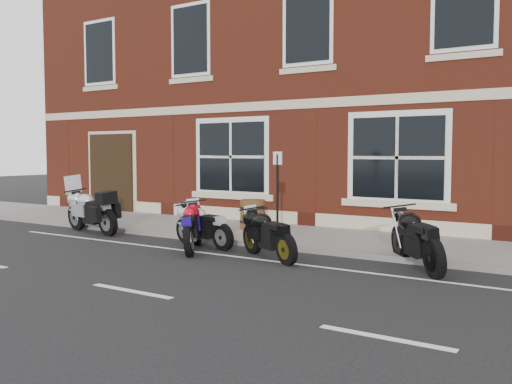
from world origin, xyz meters
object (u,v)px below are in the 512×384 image
(moto_touring_silver, at_px, (91,209))
(barrel_planter, at_px, (253,214))
(moto_sport_black, at_px, (269,233))
(moto_sport_red, at_px, (194,225))
(parking_sign, at_px, (277,190))
(moto_naked_black, at_px, (417,237))
(moto_sport_silver, at_px, (203,224))

(moto_touring_silver, xyz_separation_m, barrel_planter, (3.64, 2.16, -0.11))
(moto_sport_black, bearing_deg, moto_sport_red, 120.11)
(moto_sport_black, height_order, parking_sign, parking_sign)
(barrel_planter, height_order, parking_sign, parking_sign)
(moto_naked_black, bearing_deg, moto_sport_black, 154.32)
(moto_touring_silver, xyz_separation_m, moto_sport_red, (3.98, -0.63, -0.07))
(moto_touring_silver, distance_m, barrel_planter, 4.23)
(moto_sport_red, height_order, parking_sign, parking_sign)
(moto_sport_black, distance_m, moto_sport_silver, 2.03)
(moto_touring_silver, distance_m, moto_sport_black, 5.87)
(moto_sport_black, distance_m, barrel_planter, 3.52)
(moto_sport_silver, distance_m, barrel_planter, 2.32)
(moto_sport_red, height_order, barrel_planter, moto_sport_red)
(moto_sport_black, height_order, moto_naked_black, moto_naked_black)
(moto_sport_silver, bearing_deg, barrel_planter, 19.00)
(barrel_planter, bearing_deg, moto_sport_silver, -84.85)
(barrel_planter, bearing_deg, parking_sign, -43.13)
(parking_sign, bearing_deg, moto_sport_silver, -135.27)
(moto_naked_black, distance_m, parking_sign, 3.37)
(moto_sport_red, bearing_deg, moto_naked_black, -24.38)
(moto_sport_black, xyz_separation_m, moto_naked_black, (2.76, 0.65, 0.07))
(moto_touring_silver, bearing_deg, barrel_planter, -48.27)
(barrel_planter, relative_size, parking_sign, 0.38)
(moto_touring_silver, bearing_deg, moto_naked_black, -78.55)
(moto_naked_black, bearing_deg, barrel_planter, 118.05)
(moto_naked_black, height_order, parking_sign, parking_sign)
(moto_touring_silver, relative_size, barrel_planter, 2.97)
(moto_sport_black, bearing_deg, parking_sign, 52.29)
(moto_sport_black, distance_m, moto_naked_black, 2.83)
(moto_sport_red, bearing_deg, moto_touring_silver, 138.26)
(moto_sport_red, distance_m, moto_sport_silver, 0.49)
(moto_sport_black, xyz_separation_m, barrel_planter, (-2.19, 2.75, -0.02))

